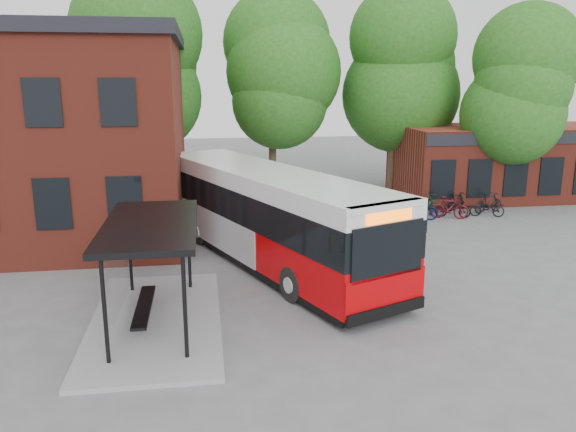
{
  "coord_description": "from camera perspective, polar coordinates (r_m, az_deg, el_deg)",
  "views": [
    {
      "loc": [
        -3.06,
        -15.73,
        6.51
      ],
      "look_at": [
        -0.26,
        2.67,
        2.0
      ],
      "focal_mm": 35.0,
      "sensor_mm": 36.0,
      "label": 1
    }
  ],
  "objects": [
    {
      "name": "bicycle_3",
      "position": [
        28.08,
        16.08,
        0.81
      ],
      "size": [
        1.88,
        1.09,
        1.09
      ],
      "primitive_type": "imported",
      "rotation": [
        0.0,
        0.0,
        1.23
      ],
      "color": "#4B0F17",
      "rests_on": "ground"
    },
    {
      "name": "tree_1",
      "position": [
        33.01,
        -1.62,
        11.34
      ],
      "size": [
        7.92,
        7.92,
        10.4
      ],
      "primitive_type": null,
      "color": "#1F5616",
      "rests_on": "ground"
    },
    {
      "name": "bicycle_2",
      "position": [
        28.82,
        13.59,
        1.2
      ],
      "size": [
        2.01,
        1.41,
        1.0
      ],
      "primitive_type": "imported",
      "rotation": [
        0.0,
        0.0,
        2.0
      ],
      "color": "#124623",
      "rests_on": "ground"
    },
    {
      "name": "bicycle_7",
      "position": [
        29.97,
        19.68,
        1.29
      ],
      "size": [
        1.81,
        0.93,
        1.05
      ],
      "primitive_type": "imported",
      "rotation": [
        0.0,
        0.0,
        1.83
      ],
      "color": "black",
      "rests_on": "ground"
    },
    {
      "name": "ground",
      "position": [
        17.3,
        2.2,
        -8.5
      ],
      "size": [
        100.0,
        100.0,
        0.0
      ],
      "primitive_type": "plane",
      "color": "#5F5E61"
    },
    {
      "name": "bike_rail",
      "position": [
        29.23,
        16.54,
        0.56
      ],
      "size": [
        5.2,
        0.1,
        0.38
      ],
      "primitive_type": null,
      "color": "black",
      "rests_on": "ground"
    },
    {
      "name": "bus_shelter",
      "position": [
        15.65,
        -13.53,
        -5.65
      ],
      "size": [
        3.6,
        7.0,
        2.9
      ],
      "primitive_type": null,
      "color": "black",
      "rests_on": "ground"
    },
    {
      "name": "shop_row",
      "position": [
        35.08,
        22.52,
        5.2
      ],
      "size": [
        14.0,
        6.2,
        4.0
      ],
      "primitive_type": null,
      "color": "maroon",
      "rests_on": "ground"
    },
    {
      "name": "bicycle_4",
      "position": [
        28.42,
        16.41,
        0.73
      ],
      "size": [
        1.78,
        1.12,
        0.88
      ],
      "primitive_type": "imported",
      "rotation": [
        0.0,
        0.0,
        1.23
      ],
      "color": "black",
      "rests_on": "ground"
    },
    {
      "name": "bicycle_6",
      "position": [
        29.12,
        19.58,
        0.76
      ],
      "size": [
        1.73,
        1.06,
        0.86
      ],
      "primitive_type": "imported",
      "rotation": [
        0.0,
        0.0,
        1.24
      ],
      "color": "black",
      "rests_on": "ground"
    },
    {
      "name": "tree_0",
      "position": [
        31.89,
        -14.23,
        11.4
      ],
      "size": [
        7.92,
        7.92,
        11.0
      ],
      "primitive_type": null,
      "color": "#1F5616",
      "rests_on": "ground"
    },
    {
      "name": "city_bus",
      "position": [
        20.4,
        -2.21,
        -0.03
      ],
      "size": [
        7.77,
        13.45,
        3.4
      ],
      "primitive_type": null,
      "rotation": [
        0.0,
        0.0,
        0.39
      ],
      "color": "#C00206",
      "rests_on": "ground"
    },
    {
      "name": "tree_2",
      "position": [
        33.62,
        10.78,
        11.66
      ],
      "size": [
        7.92,
        7.92,
        11.0
      ],
      "primitive_type": null,
      "color": "#1F5616",
      "rests_on": "ground"
    },
    {
      "name": "bicycle_1",
      "position": [
        27.51,
        13.2,
        0.68
      ],
      "size": [
        1.81,
        1.05,
        1.05
      ],
      "primitive_type": "imported",
      "rotation": [
        0.0,
        0.0,
        1.23
      ],
      "color": "#041038",
      "rests_on": "ground"
    },
    {
      "name": "bicycle_0",
      "position": [
        27.42,
        11.89,
        0.51
      ],
      "size": [
        1.69,
        0.76,
        0.86
      ],
      "primitive_type": "imported",
      "rotation": [
        0.0,
        0.0,
        1.69
      ],
      "color": "#0B184D",
      "rests_on": "ground"
    },
    {
      "name": "bicycle_5",
      "position": [
        30.06,
        16.71,
        1.46
      ],
      "size": [
        1.63,
        1.07,
        0.96
      ],
      "primitive_type": "imported",
      "rotation": [
        0.0,
        0.0,
        2.0
      ],
      "color": "black",
      "rests_on": "ground"
    },
    {
      "name": "tree_3",
      "position": [
        32.1,
        21.68,
        9.34
      ],
      "size": [
        7.04,
        7.04,
        9.28
      ],
      "primitive_type": null,
      "color": "#1F5616",
      "rests_on": "ground"
    }
  ]
}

